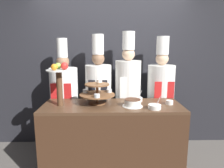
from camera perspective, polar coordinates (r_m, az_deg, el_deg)
wall_back at (r=3.38m, az=-0.29°, el=5.96°), size 10.00×0.06×2.80m
buffet_counter at (r=2.73m, az=0.05°, el=-15.49°), size 1.77×0.62×0.95m
tiered_stand at (r=2.58m, az=-4.23°, el=-2.42°), size 0.46×0.46×0.30m
fruit_pedestal at (r=2.54m, az=-14.79°, el=1.98°), size 0.30×0.30×0.54m
cake_round at (r=2.49m, az=5.88°, el=-5.41°), size 0.25×0.25×0.09m
cup_white at (r=2.67m, az=16.11°, el=-5.06°), size 0.09×0.09×0.05m
serving_bowl_near at (r=2.44m, az=12.08°, el=-6.36°), size 0.15×0.15×0.15m
serving_bowl_far at (r=2.74m, az=7.24°, el=-4.32°), size 0.14×0.14×0.15m
chef_left at (r=3.14m, az=-13.48°, el=-3.29°), size 0.42×0.42×1.80m
chef_center_left at (r=3.06m, az=-3.86°, el=-2.45°), size 0.39×0.39×1.86m
chef_center_right at (r=3.07m, az=4.55°, el=-1.67°), size 0.38×0.38×1.90m
chef_right at (r=3.17m, az=13.71°, el=-2.52°), size 0.41×0.41×1.83m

